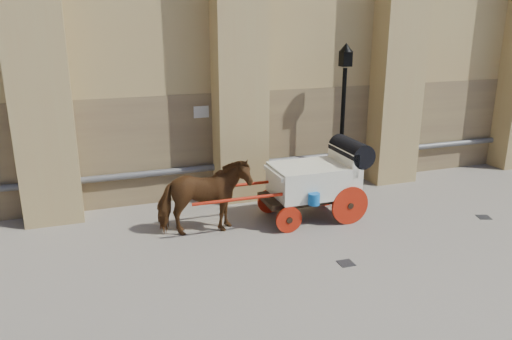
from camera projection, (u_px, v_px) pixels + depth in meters
name	position (u px, v px, depth m)	size (l,w,h in m)	color
ground	(329.00, 243.00, 11.51)	(90.00, 90.00, 0.00)	slate
horse	(204.00, 198.00, 11.76)	(0.99, 2.17, 1.83)	brown
carriage	(319.00, 177.00, 12.71)	(4.60, 1.63, 2.01)	black
street_lamp	(343.00, 115.00, 14.32)	(0.40, 0.40, 4.32)	black
drain_grate_near	(346.00, 263.00, 10.55)	(0.32, 0.32, 0.01)	black
drain_grate_far	(484.00, 217.00, 12.99)	(0.32, 0.32, 0.01)	black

